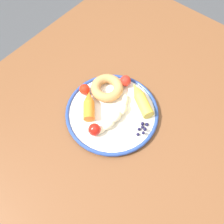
# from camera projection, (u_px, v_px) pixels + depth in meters

# --- Properties ---
(ground_plane) EXTENTS (6.00, 6.00, 0.00)m
(ground_plane) POSITION_uv_depth(u_px,v_px,m) (119.00, 174.00, 1.47)
(ground_plane) COLOR #3F4145
(dining_table) EXTENTS (1.16, 0.97, 0.75)m
(dining_table) POSITION_uv_depth(u_px,v_px,m) (123.00, 123.00, 0.89)
(dining_table) COLOR brown
(dining_table) RESTS_ON ground_plane
(plate) EXTENTS (0.30, 0.30, 0.02)m
(plate) POSITION_uv_depth(u_px,v_px,m) (112.00, 112.00, 0.81)
(plate) COLOR silver
(plate) RESTS_ON dining_table
(banana) EXTENTS (0.19, 0.06, 0.03)m
(banana) POSITION_uv_depth(u_px,v_px,m) (115.00, 116.00, 0.78)
(banana) COLOR #F8E7B9
(banana) RESTS_ON plate
(carrot_orange) EXTENTS (0.10, 0.10, 0.04)m
(carrot_orange) POSITION_uv_depth(u_px,v_px,m) (89.00, 105.00, 0.80)
(carrot_orange) COLOR orange
(carrot_orange) RESTS_ON plate
(carrot_yellow) EXTENTS (0.10, 0.13, 0.04)m
(carrot_yellow) POSITION_uv_depth(u_px,v_px,m) (141.00, 99.00, 0.81)
(carrot_yellow) COLOR yellow
(carrot_yellow) RESTS_ON plate
(donut) EXTENTS (0.14, 0.14, 0.03)m
(donut) POSITION_uv_depth(u_px,v_px,m) (107.00, 88.00, 0.83)
(donut) COLOR tan
(donut) RESTS_ON plate
(blueberry_pile) EXTENTS (0.05, 0.03, 0.02)m
(blueberry_pile) POSITION_uv_depth(u_px,v_px,m) (143.00, 128.00, 0.77)
(blueberry_pile) COLOR #191638
(blueberry_pile) RESTS_ON plate
(tomato_near) EXTENTS (0.04, 0.04, 0.04)m
(tomato_near) POSITION_uv_depth(u_px,v_px,m) (94.00, 130.00, 0.75)
(tomato_near) COLOR red
(tomato_near) RESTS_ON plate
(tomato_mid) EXTENTS (0.04, 0.04, 0.04)m
(tomato_mid) POSITION_uv_depth(u_px,v_px,m) (125.00, 81.00, 0.84)
(tomato_mid) COLOR red
(tomato_mid) RESTS_ON plate
(tomato_far) EXTENTS (0.04, 0.04, 0.04)m
(tomato_far) POSITION_uv_depth(u_px,v_px,m) (85.00, 89.00, 0.83)
(tomato_far) COLOR red
(tomato_far) RESTS_ON plate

